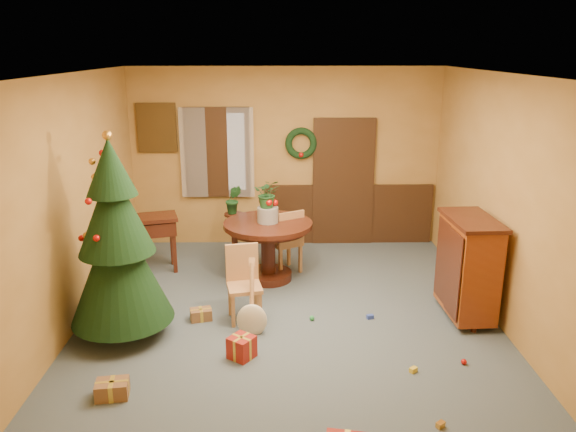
{
  "coord_description": "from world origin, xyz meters",
  "views": [
    {
      "loc": [
        -0.12,
        -6.27,
        3.17
      ],
      "look_at": [
        0.0,
        0.4,
        1.16
      ],
      "focal_mm": 35.0,
      "sensor_mm": 36.0,
      "label": 1
    }
  ],
  "objects_px": {
    "dining_table": "(268,240)",
    "chair_near": "(243,280)",
    "writing_desk": "(144,230)",
    "sideboard": "(468,265)",
    "christmas_tree": "(117,243)"
  },
  "relations": [
    {
      "from": "dining_table",
      "to": "chair_near",
      "type": "relative_size",
      "value": 1.36
    },
    {
      "from": "writing_desk",
      "to": "sideboard",
      "type": "bearing_deg",
      "value": -19.92
    },
    {
      "from": "chair_near",
      "to": "writing_desk",
      "type": "height_order",
      "value": "chair_near"
    },
    {
      "from": "writing_desk",
      "to": "sideboard",
      "type": "relative_size",
      "value": 0.82
    },
    {
      "from": "dining_table",
      "to": "writing_desk",
      "type": "height_order",
      "value": "dining_table"
    },
    {
      "from": "dining_table",
      "to": "sideboard",
      "type": "bearing_deg",
      "value": -26.46
    },
    {
      "from": "sideboard",
      "to": "dining_table",
      "type": "bearing_deg",
      "value": 153.54
    },
    {
      "from": "chair_near",
      "to": "writing_desk",
      "type": "distance_m",
      "value": 2.14
    },
    {
      "from": "writing_desk",
      "to": "sideboard",
      "type": "height_order",
      "value": "sideboard"
    },
    {
      "from": "dining_table",
      "to": "writing_desk",
      "type": "relative_size",
      "value": 1.19
    },
    {
      "from": "dining_table",
      "to": "christmas_tree",
      "type": "height_order",
      "value": "christmas_tree"
    },
    {
      "from": "chair_near",
      "to": "christmas_tree",
      "type": "height_order",
      "value": "christmas_tree"
    },
    {
      "from": "chair_near",
      "to": "christmas_tree",
      "type": "xyz_separation_m",
      "value": [
        -1.35,
        -0.42,
        0.63
      ]
    },
    {
      "from": "chair_near",
      "to": "christmas_tree",
      "type": "relative_size",
      "value": 0.39
    },
    {
      "from": "chair_near",
      "to": "writing_desk",
      "type": "bearing_deg",
      "value": 135.53
    }
  ]
}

